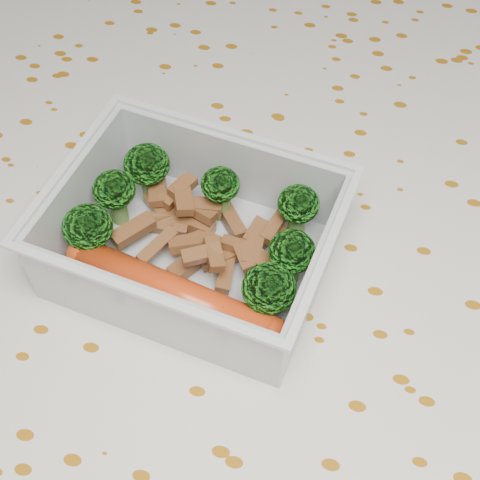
# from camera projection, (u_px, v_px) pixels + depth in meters

# --- Properties ---
(dining_table) EXTENTS (1.40, 0.90, 0.75)m
(dining_table) POSITION_uv_depth(u_px,v_px,m) (246.00, 327.00, 0.49)
(dining_table) COLOR brown
(dining_table) RESTS_ON ground
(tablecloth) EXTENTS (1.46, 0.96, 0.19)m
(tablecloth) POSITION_uv_depth(u_px,v_px,m) (247.00, 291.00, 0.45)
(tablecloth) COLOR silver
(tablecloth) RESTS_ON dining_table
(lunch_container) EXTENTS (0.18, 0.15, 0.06)m
(lunch_container) POSITION_uv_depth(u_px,v_px,m) (194.00, 244.00, 0.40)
(lunch_container) COLOR silver
(lunch_container) RESTS_ON tablecloth
(broccoli_florets) EXTENTS (0.15, 0.10, 0.04)m
(broccoli_florets) POSITION_uv_depth(u_px,v_px,m) (198.00, 220.00, 0.40)
(broccoli_florets) COLOR #608C3F
(broccoli_florets) RESTS_ON lunch_container
(meat_pile) EXTENTS (0.11, 0.08, 0.03)m
(meat_pile) POSITION_uv_depth(u_px,v_px,m) (202.00, 231.00, 0.41)
(meat_pile) COLOR brown
(meat_pile) RESTS_ON lunch_container
(sausage) EXTENTS (0.14, 0.05, 0.02)m
(sausage) POSITION_uv_depth(u_px,v_px,m) (174.00, 294.00, 0.38)
(sausage) COLOR red
(sausage) RESTS_ON lunch_container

